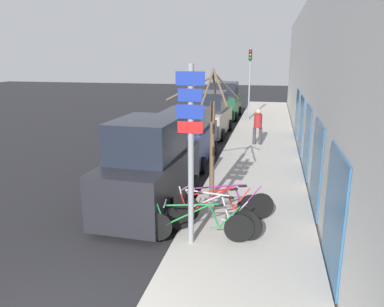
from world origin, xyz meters
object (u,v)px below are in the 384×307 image
(parked_car_2, at_px, (210,116))
(bicycle_0, at_px, (198,225))
(parked_car_0, at_px, (150,170))
(bicycle_3, at_px, (223,206))
(signpost, at_px, (191,149))
(parked_car_1, at_px, (186,138))
(parked_car_3, at_px, (224,102))
(street_tree, at_px, (212,134))
(bicycle_2, at_px, (216,209))
(bicycle_1, at_px, (212,215))
(traffic_light, at_px, (250,74))
(pedestrian_near, at_px, (258,124))

(parked_car_2, bearing_deg, bicycle_0, -80.32)
(parked_car_0, relative_size, parked_car_2, 0.94)
(bicycle_0, relative_size, parked_car_0, 0.58)
(bicycle_3, relative_size, parked_car_2, 0.55)
(signpost, xyz_separation_m, parked_car_1, (-1.66, 6.76, -1.29))
(parked_car_3, height_order, street_tree, street_tree)
(bicycle_2, bearing_deg, bicycle_3, -64.33)
(signpost, relative_size, bicycle_2, 1.82)
(signpost, height_order, parked_car_0, signpost)
(bicycle_3, distance_m, parked_car_1, 5.95)
(parked_car_0, distance_m, parked_car_1, 4.92)
(bicycle_1, relative_size, bicycle_2, 1.11)
(bicycle_1, xyz_separation_m, bicycle_3, (0.19, 0.63, -0.01))
(parked_car_1, bearing_deg, traffic_light, 79.93)
(bicycle_2, relative_size, parked_car_0, 0.51)
(bicycle_3, distance_m, parked_car_3, 17.06)
(bicycle_0, xyz_separation_m, parked_car_2, (-1.75, 12.17, 0.50))
(signpost, distance_m, parked_car_0, 2.65)
(bicycle_0, xyz_separation_m, parked_car_0, (-1.69, 1.76, 0.61))
(parked_car_3, bearing_deg, traffic_light, -37.34)
(bicycle_2, relative_size, bicycle_3, 0.87)
(bicycle_0, relative_size, traffic_light, 0.54)
(parked_car_0, relative_size, parked_car_3, 0.98)
(signpost, relative_size, parked_car_3, 0.90)
(parked_car_2, bearing_deg, parked_car_0, -88.16)
(traffic_light, bearing_deg, bicycle_2, -88.91)
(bicycle_1, height_order, street_tree, street_tree)
(signpost, relative_size, parked_car_1, 0.89)
(bicycle_0, relative_size, parked_car_3, 0.57)
(parked_car_3, relative_size, traffic_light, 0.95)
(bicycle_1, height_order, traffic_light, traffic_light)
(signpost, bearing_deg, bicycle_1, 59.73)
(signpost, bearing_deg, bicycle_3, 66.09)
(bicycle_3, bearing_deg, bicycle_2, 127.77)
(bicycle_3, relative_size, pedestrian_near, 1.50)
(bicycle_2, xyz_separation_m, parked_car_2, (-2.01, 11.21, 0.50))
(parked_car_1, xyz_separation_m, pedestrian_near, (2.65, 3.12, 0.12))
(signpost, distance_m, parked_car_2, 12.41)
(bicycle_0, relative_size, parked_car_1, 0.56)
(bicycle_0, xyz_separation_m, bicycle_2, (0.26, 0.96, -0.00))
(parked_car_1, distance_m, pedestrian_near, 4.10)
(bicycle_0, bearing_deg, bicycle_3, -28.75)
(pedestrian_near, bearing_deg, parked_car_2, 129.08)
(bicycle_0, relative_size, parked_car_2, 0.54)
(signpost, xyz_separation_m, parked_car_0, (-1.54, 1.84, -1.12))
(bicycle_1, distance_m, pedestrian_near, 9.30)
(parked_car_1, xyz_separation_m, parked_car_3, (0.01, 11.40, 0.11))
(pedestrian_near, height_order, traffic_light, traffic_light)
(signpost, relative_size, bicycle_1, 1.63)
(street_tree, bearing_deg, parked_car_1, 112.71)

